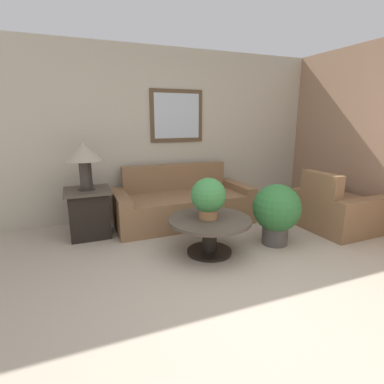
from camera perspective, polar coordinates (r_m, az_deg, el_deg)
The scene contains 10 objects.
ground_plane at distance 2.79m, azimuth 14.92°, elevation -20.40°, with size 20.00×20.00×0.00m, color tan.
wall_back at distance 4.89m, azimuth -4.69°, elevation 10.99°, with size 7.10×0.09×2.60m.
wall_right at distance 5.17m, azimuth 29.83°, elevation 9.32°, with size 0.06×4.83×2.60m.
couch_main at distance 4.57m, azimuth -1.85°, elevation -2.32°, with size 2.03×0.92×0.84m.
armchair at distance 4.73m, azimuth 25.80°, elevation -3.17°, with size 0.92×0.98×0.84m.
coffee_table at distance 3.50m, azimuth 3.39°, elevation -6.83°, with size 0.96×0.96×0.43m.
side_table at distance 4.24m, azimuth -19.03°, elevation -3.68°, with size 0.58×0.58×0.64m.
table_lamp at distance 4.08m, azimuth -19.87°, elevation 6.58°, with size 0.47×0.47×0.62m.
potted_plant_on_table at distance 3.39m, azimuth 3.12°, elevation -0.90°, with size 0.40×0.40×0.47m.
potted_plant_floor at distance 3.86m, azimuth 15.79°, elevation -3.46°, with size 0.59×0.59×0.77m.
Camera 1 is at (-1.45, -1.81, 1.55)m, focal length 28.00 mm.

